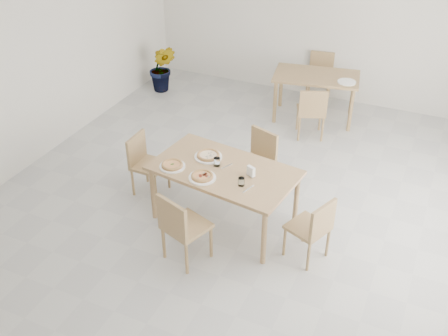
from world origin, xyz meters
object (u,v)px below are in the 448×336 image
at_px(plate_pepperoni, 202,178).
at_px(napkin_holder, 251,172).
at_px(chair_west, 144,160).
at_px(plate_empty, 347,82).
at_px(chair_back_n, 320,73).
at_px(chair_back_s, 312,110).
at_px(pizza_pepperoni, 202,176).
at_px(chair_south, 181,225).
at_px(plate_mushroom, 208,157).
at_px(second_table, 316,81).
at_px(chair_north, 258,158).
at_px(plate_margherita, 172,166).
at_px(tumbler_a, 241,182).
at_px(tumbler_b, 217,162).
at_px(pizza_margherita, 172,165).
at_px(chair_east, 314,226).
at_px(potted_plant, 162,68).
at_px(main_table, 224,174).
at_px(pizza_mushroom, 208,155).

relative_size(plate_pepperoni, napkin_holder, 2.48).
height_order(chair_west, plate_empty, chair_west).
distance_m(chair_back_n, plate_empty, 1.06).
bearing_deg(chair_back_s, pizza_pepperoni, 58.08).
bearing_deg(chair_south, plate_pepperoni, -69.50).
height_order(plate_mushroom, chair_back_s, chair_back_s).
bearing_deg(second_table, chair_back_s, -88.21).
bearing_deg(napkin_holder, chair_north, 129.15).
distance_m(plate_margherita, plate_pepperoni, 0.42).
xyz_separation_m(chair_west, napkin_holder, (1.53, -0.17, 0.35)).
relative_size(pizza_pepperoni, tumbler_a, 3.52).
xyz_separation_m(tumbler_b, second_table, (0.32, 3.02, -0.15)).
bearing_deg(chair_north, plate_pepperoni, -84.39).
height_order(pizza_pepperoni, tumbler_a, tumbler_a).
relative_size(plate_mushroom, pizza_margherita, 1.02).
height_order(chair_east, plate_pepperoni, chair_east).
bearing_deg(tumbler_b, plate_pepperoni, -97.15).
relative_size(pizza_margherita, napkin_holder, 2.62).
height_order(chair_west, pizza_margherita, pizza_margherita).
height_order(chair_west, second_table, chair_west).
height_order(napkin_holder, chair_back_s, napkin_holder).
bearing_deg(napkin_holder, potted_plant, 158.42).
distance_m(main_table, plate_margherita, 0.60).
bearing_deg(chair_east, chair_back_s, -140.95).
height_order(pizza_pepperoni, potted_plant, potted_plant).
xyz_separation_m(chair_south, chair_back_s, (0.48, 3.22, -0.02)).
xyz_separation_m(tumbler_a, napkin_holder, (0.03, 0.21, 0.01)).
xyz_separation_m(plate_pepperoni, chair_back_s, (0.50, 2.66, -0.28)).
bearing_deg(plate_empty, plate_pepperoni, -104.72).
relative_size(plate_margherita, tumbler_a, 3.16).
xyz_separation_m(pizza_mushroom, potted_plant, (-2.27, 2.81, -0.35)).
relative_size(chair_north, plate_mushroom, 2.57).
bearing_deg(main_table, plate_mushroom, 158.88).
bearing_deg(main_table, chair_east, -2.89).
height_order(pizza_pepperoni, second_table, pizza_pepperoni).
relative_size(pizza_margherita, plate_empty, 1.16).
height_order(tumbler_a, chair_back_s, tumbler_a).
height_order(plate_mushroom, plate_empty, same).
relative_size(plate_mushroom, chair_back_s, 0.40).
relative_size(chair_north, chair_back_s, 1.02).
height_order(chair_north, plate_margherita, chair_north).
xyz_separation_m(chair_south, pizza_pepperoni, (-0.01, 0.55, 0.28)).
distance_m(plate_mushroom, chair_back_s, 2.34).
bearing_deg(chair_west, plate_mushroom, -90.86).
xyz_separation_m(plate_pepperoni, plate_empty, (0.85, 3.24, 0.00)).
bearing_deg(pizza_margherita, tumbler_a, -0.60).
xyz_separation_m(pizza_margherita, tumbler_b, (0.45, 0.24, 0.02)).
xyz_separation_m(plate_pepperoni, tumbler_b, (0.04, 0.30, 0.04)).
bearing_deg(chair_back_n, potted_plant, -171.19).
xyz_separation_m(plate_mushroom, potted_plant, (-2.27, 2.81, -0.33)).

